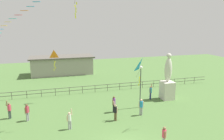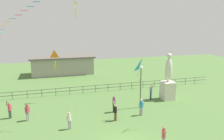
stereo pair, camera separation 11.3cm
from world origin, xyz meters
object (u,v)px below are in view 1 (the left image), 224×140
Objects in this scene: person_2 at (164,136)px; lamppost at (141,78)px; person_3 at (114,103)px; person_7 at (115,111)px; person_4 at (27,111)px; person_0 at (9,109)px; person_5 at (69,119)px; person_6 at (151,92)px; person_1 at (141,106)px; kite_4 at (142,66)px; statue_monument at (167,83)px; kite_0 at (54,55)px.

lamppost is at bearing 79.28° from person_2.
person_7 is (-0.43, -1.93, -0.05)m from person_3.
person_2 is 7.50m from person_3.
person_0 is at bearing 148.92° from person_4.
person_2 is 5.77m from person_7.
person_6 reaches higher than person_5.
person_0 reaches higher than person_4.
kite_4 is at bearing -114.23° from person_1.
person_0 is at bearing 144.36° from person_5.
person_6 is (-1.94, 0.49, -1.01)m from statue_monument.
kite_0 is (-10.92, 2.19, 4.54)m from person_6.
kite_0 reaches higher than person_7.
person_1 is (12.44, -2.80, 0.02)m from person_0.
person_5 is 4.35m from person_7.
person_6 is at bearing 55.00° from kite_4.
person_7 is 0.71× the size of kite_4.
person_6 is 7.30m from person_7.
person_3 is at bearing -171.62° from lamppost.
kite_4 is (12.11, -3.54, 4.25)m from person_0.
person_7 is (4.32, 0.55, 0.01)m from person_5.
person_2 is 0.64× the size of kite_4.
statue_monument is 3.34× the size of person_2.
person_0 is 10.15m from person_3.
person_4 is 11.53m from kite_4.
person_6 is (2.98, 4.00, -0.02)m from person_1.
person_2 is at bearing -94.71° from kite_4.
kite_0 is at bearing 142.06° from person_1.
statue_monument is 7.64m from person_3.
person_1 is 1.02× the size of person_2.
person_4 is at bearing -170.85° from person_6.
person_5 is at bearing -177.68° from kite_4.
person_6 is at bearing 53.27° from person_1.
person_0 is at bearing 143.50° from person_2.
person_3 is 8.38m from person_4.
lamppost is 3.14m from person_1.
person_0 is at bearing 161.31° from person_7.
kite_0 reaches higher than kite_4.
person_1 is 5.89m from person_2.
person_7 is at bearing 110.86° from person_2.
person_6 is at bearing 26.37° from person_5.
person_2 is at bearing -77.48° from person_3.
person_0 is (-13.16, 0.87, -2.39)m from lamppost.
kite_0 reaches higher than statue_monument.
person_3 is (-3.10, -0.46, -2.36)m from lamppost.
person_5 reaches higher than person_2.
lamppost reaches higher than person_0.
person_0 is 14.54m from person_2.
person_2 is 6.65m from kite_4.
person_6 is 7.17m from kite_4.
kite_0 reaches higher than person_1.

